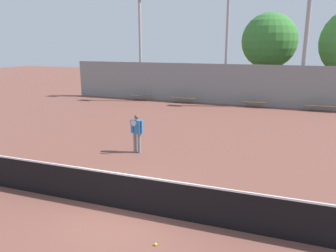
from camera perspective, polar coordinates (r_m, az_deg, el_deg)
The scene contains 13 objects.
ground_plane at distance 9.54m, azimuth -6.95°, elevation -14.34°, with size 100.00×100.00×0.00m, color brown.
tennis_net at distance 9.29m, azimuth -7.05°, elevation -11.36°, with size 11.77×0.09×1.08m.
tennis_player at distance 13.92m, azimuth -5.45°, elevation -0.92°, with size 0.58×0.43×1.65m.
bench_courtside_near at distance 24.96m, azimuth 25.00°, elevation 3.18°, with size 2.06×0.40×0.42m.
bench_courtside_far at distance 24.95m, azimuth 14.82°, elevation 4.02°, with size 1.80×0.40×0.42m.
bench_adjacent_court at distance 27.36m, azimuth -4.88°, elevation 5.29°, with size 1.78×0.40×0.42m.
bench_by_gate at distance 26.01m, azimuth 2.72°, elevation 4.87°, with size 2.08×0.40×0.42m.
light_pole_near_left at distance 26.77m, azimuth 10.45°, elevation 19.28°, with size 0.90×0.60×12.17m.
light_pole_far_right at distance 25.89m, azimuth 23.05°, elevation 15.07°, with size 0.90×0.60×9.88m.
light_pole_center_back at distance 28.82m, azimuth -4.88°, elevation 15.26°, with size 0.90×0.60×8.53m.
tennis_ball at distance 8.03m, azimuth -2.16°, elevation -19.89°, with size 0.07×0.07×0.07m.
back_fence at distance 25.66m, azimuth 11.27°, elevation 7.09°, with size 27.41×0.06×3.08m.
tree_green_broad at distance 31.49m, azimuth 17.23°, elevation 13.93°, with size 4.91×4.91×7.28m.
Camera 1 is at (3.91, -7.44, 4.51)m, focal length 35.00 mm.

